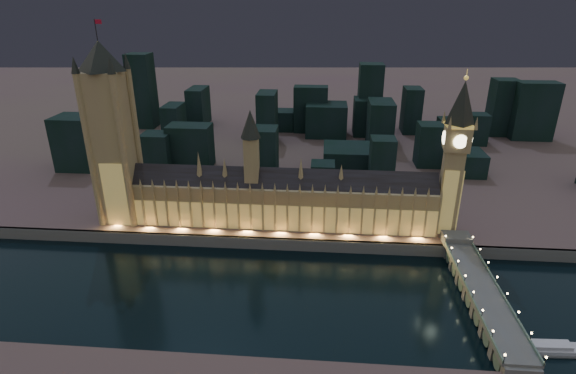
# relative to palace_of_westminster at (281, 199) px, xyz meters

# --- Properties ---
(ground_plane) EXTENTS (2000.00, 2000.00, 0.00)m
(ground_plane) POSITION_rel_palace_of_westminster_xyz_m (0.11, -61.75, -26.37)
(ground_plane) COLOR black
(ground_plane) RESTS_ON ground
(north_bank) EXTENTS (2000.00, 960.00, 8.00)m
(north_bank) POSITION_rel_palace_of_westminster_xyz_m (0.11, 458.25, -22.37)
(north_bank) COLOR #523844
(north_bank) RESTS_ON ground
(embankment_wall) EXTENTS (2000.00, 2.50, 8.00)m
(embankment_wall) POSITION_rel_palace_of_westminster_xyz_m (0.11, -20.75, -22.37)
(embankment_wall) COLOR #555652
(embankment_wall) RESTS_ON ground
(palace_of_westminster) EXTENTS (202.00, 21.81, 78.00)m
(palace_of_westminster) POSITION_rel_palace_of_westminster_xyz_m (0.00, 0.00, 0.00)
(palace_of_westminster) COLOR #8E795A
(palace_of_westminster) RESTS_ON north_bank
(victoria_tower) EXTENTS (31.68, 31.68, 130.41)m
(victoria_tower) POSITION_rel_palace_of_westminster_xyz_m (-109.89, 0.18, 46.52)
(victoria_tower) COLOR #8E795A
(victoria_tower) RESTS_ON north_bank
(elizabeth_tower) EXTENTS (18.00, 18.00, 104.12)m
(elizabeth_tower) POSITION_rel_palace_of_westminster_xyz_m (108.11, 0.17, 39.57)
(elizabeth_tower) COLOR #8E795A
(elizabeth_tower) RESTS_ON north_bank
(westminster_bridge) EXTENTS (17.23, 113.00, 15.90)m
(westminster_bridge) POSITION_rel_palace_of_westminster_xyz_m (111.71, -65.21, -20.37)
(westminster_bridge) COLOR #555652
(westminster_bridge) RESTS_ON ground
(river_boat) EXTENTS (40.01, 10.98, 4.50)m
(river_boat) POSITION_rel_palace_of_westminster_xyz_m (131.71, -101.00, -24.81)
(river_boat) COLOR #555652
(river_boat) RESTS_ON ground
(city_backdrop) EXTENTS (478.74, 215.63, 84.50)m
(city_backdrop) POSITION_rel_palace_of_westminster_xyz_m (31.61, 187.87, 4.89)
(city_backdrop) COLOR black
(city_backdrop) RESTS_ON north_bank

